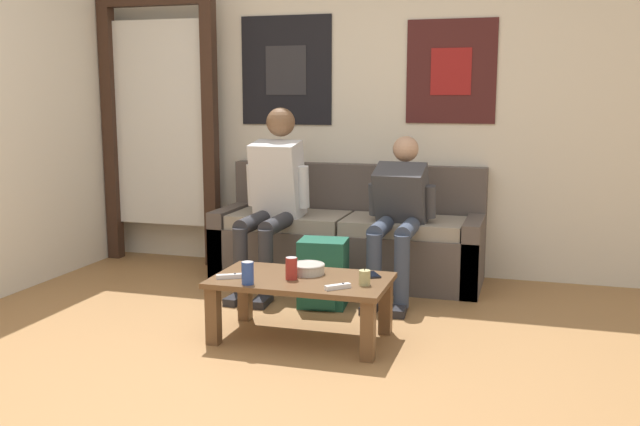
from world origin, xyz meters
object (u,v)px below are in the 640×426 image
ceramic_bowl (308,268)px  game_controller_near_left (229,276)px  coffee_table (301,289)px  game_controller_near_right (338,287)px  person_seated_teen (398,211)px  person_seated_adult (273,192)px  drink_can_blue (248,273)px  pillar_candle (365,278)px  drink_can_red (291,268)px  cell_phone (372,275)px  couch (348,241)px  backpack (323,275)px

ceramic_bowl → game_controller_near_left: ceramic_bowl is taller
coffee_table → game_controller_near_right: (0.26, -0.16, 0.08)m
coffee_table → person_seated_teen: bearing=70.9°
person_seated_adult → ceramic_bowl: size_ratio=6.47×
ceramic_bowl → game_controller_near_right: ceramic_bowl is taller
coffee_table → drink_can_blue: bearing=-138.0°
drink_can_blue → ceramic_bowl: bearing=51.5°
person_seated_adult → game_controller_near_left: bearing=-81.9°
person_seated_adult → game_controller_near_left: (0.16, -1.13, -0.32)m
coffee_table → game_controller_near_right: size_ratio=7.65×
pillar_candle → drink_can_blue: (-0.61, -0.16, 0.02)m
ceramic_bowl → drink_can_red: 0.15m
person_seated_adult → pillar_candle: person_seated_adult is taller
pillar_candle → game_controller_near_right: 0.17m
person_seated_adult → drink_can_blue: bearing=-75.8°
person_seated_adult → pillar_candle: (0.91, -1.05, -0.29)m
person_seated_adult → cell_phone: person_seated_adult is taller
couch → cell_phone: couch is taller
person_seated_teen → game_controller_near_right: bearing=-94.7°
coffee_table → person_seated_teen: 1.13m
coffee_table → ceramic_bowl: ceramic_bowl is taller
pillar_candle → cell_phone: bearing=91.5°
ceramic_bowl → cell_phone: ceramic_bowl is taller
backpack → game_controller_near_right: (0.32, -0.79, 0.15)m
couch → ceramic_bowl: 1.29m
coffee_table → pillar_candle: size_ratio=10.53×
person_seated_adult → game_controller_near_right: 1.45m
person_seated_adult → drink_can_blue: person_seated_adult is taller
couch → person_seated_teen: bearing=-38.6°
game_controller_near_right → cell_phone: 0.34m
backpack → game_controller_near_left: 0.84m
cell_phone → game_controller_near_left: bearing=-158.8°
pillar_candle → backpack: bearing=122.6°
person_seated_adult → ceramic_bowl: person_seated_adult is taller
person_seated_adult → pillar_candle: size_ratio=13.63×
couch → drink_can_blue: couch is taller
ceramic_bowl → game_controller_near_left: size_ratio=1.38×
coffee_table → game_controller_near_right: 0.31m
couch → ceramic_bowl: bearing=-86.0°
backpack → pillar_candle: size_ratio=4.73×
backpack → drink_can_red: bearing=-88.4°
person_seated_teen → backpack: bearing=-136.4°
person_seated_teen → ceramic_bowl: (-0.35, -0.93, -0.20)m
person_seated_teen → pillar_candle: size_ratio=11.56×
drink_can_red → game_controller_near_left: (-0.34, -0.08, -0.05)m
game_controller_near_left → cell_phone: size_ratio=0.94×
couch → game_controller_near_left: couch is taller
ceramic_bowl → cell_phone: (0.36, 0.07, -0.03)m
ceramic_bowl → couch: bearing=94.0°
coffee_table → drink_can_blue: size_ratio=7.92×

